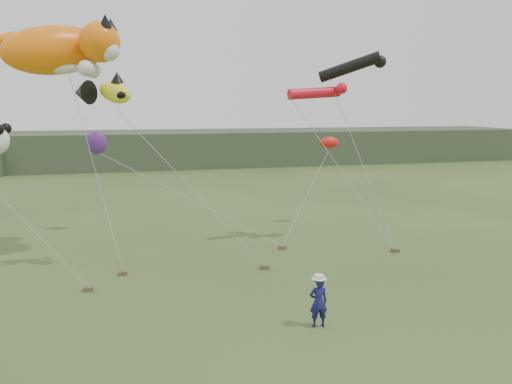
# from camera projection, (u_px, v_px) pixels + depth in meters

# --- Properties ---
(ground) EXTENTS (120.00, 120.00, 0.00)m
(ground) POSITION_uv_depth(u_px,v_px,m) (283.00, 308.00, 17.46)
(ground) COLOR #385123
(ground) RESTS_ON ground
(headland) EXTENTS (90.00, 13.00, 4.00)m
(headland) POSITION_uv_depth(u_px,v_px,m) (147.00, 149.00, 59.10)
(headland) COLOR #2D3D28
(headland) RESTS_ON ground
(festival_attendant) EXTENTS (0.62, 0.43, 1.63)m
(festival_attendant) POSITION_uv_depth(u_px,v_px,m) (318.00, 302.00, 15.85)
(festival_attendant) COLOR #151650
(festival_attendant) RESTS_ON ground
(sandbag_anchors) EXTENTS (14.36, 3.88, 0.17)m
(sandbag_anchors) POSITION_uv_depth(u_px,v_px,m) (240.00, 264.00, 22.04)
(sandbag_anchors) COLOR brown
(sandbag_anchors) RESTS_ON ground
(cat_kite) EXTENTS (6.37, 3.98, 2.86)m
(cat_kite) POSITION_uv_depth(u_px,v_px,m) (65.00, 49.00, 22.39)
(cat_kite) COLOR orange
(cat_kite) RESTS_ON ground
(fish_kite) EXTENTS (2.80, 1.81, 1.42)m
(fish_kite) POSITION_uv_depth(u_px,v_px,m) (103.00, 92.00, 20.43)
(fish_kite) COLOR yellow
(fish_kite) RESTS_ON ground
(tube_kites) EXTENTS (4.93, 2.19, 2.37)m
(tube_kites) POSITION_uv_depth(u_px,v_px,m) (340.00, 77.00, 24.82)
(tube_kites) COLOR black
(tube_kites) RESTS_ON ground
(misc_kites) EXTENTS (14.24, 2.04, 1.31)m
(misc_kites) POSITION_uv_depth(u_px,v_px,m) (180.00, 143.00, 28.01)
(misc_kites) COLOR red
(misc_kites) RESTS_ON ground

